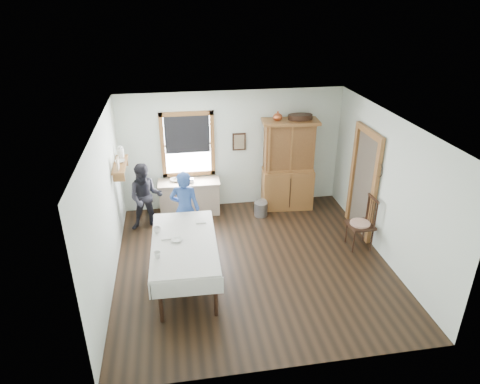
% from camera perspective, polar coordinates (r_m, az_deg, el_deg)
% --- Properties ---
extents(room, '(5.01, 5.01, 2.70)m').
position_cam_1_polar(room, '(7.46, 1.79, -0.86)').
color(room, black).
rests_on(room, ground).
extents(window, '(1.18, 0.07, 1.48)m').
position_cam_1_polar(window, '(9.52, -7.01, 6.71)').
color(window, white).
rests_on(window, room).
extents(doorway, '(0.09, 1.14, 2.22)m').
position_cam_1_polar(doorway, '(9.02, 16.22, 1.61)').
color(doorway, '#4D4437').
rests_on(doorway, room).
extents(wall_shelf, '(0.24, 1.00, 0.44)m').
position_cam_1_polar(wall_shelf, '(8.73, -15.70, 3.80)').
color(wall_shelf, brown).
rests_on(wall_shelf, room).
extents(framed_picture, '(0.30, 0.04, 0.40)m').
position_cam_1_polar(framed_picture, '(9.65, -0.11, 6.70)').
color(framed_picture, black).
rests_on(framed_picture, room).
extents(rug_beater, '(0.01, 0.27, 0.27)m').
position_cam_1_polar(rug_beater, '(8.36, 18.18, 3.58)').
color(rug_beater, black).
rests_on(rug_beater, room).
extents(work_counter, '(1.38, 0.56, 0.78)m').
position_cam_1_polar(work_counter, '(9.74, -6.73, -0.69)').
color(work_counter, tan).
rests_on(work_counter, room).
extents(china_hutch, '(1.27, 0.68, 2.09)m').
position_cam_1_polar(china_hutch, '(9.74, 6.46, 3.57)').
color(china_hutch, brown).
rests_on(china_hutch, room).
extents(dining_table, '(1.16, 2.13, 0.84)m').
position_cam_1_polar(dining_table, '(7.49, -7.31, -9.24)').
color(dining_table, silver).
rests_on(dining_table, room).
extents(spindle_chair, '(0.53, 0.53, 1.08)m').
position_cam_1_polar(spindle_chair, '(8.66, 15.80, -3.96)').
color(spindle_chair, black).
rests_on(spindle_chair, room).
extents(pail, '(0.38, 0.38, 0.32)m').
position_cam_1_polar(pail, '(9.67, 2.80, -2.27)').
color(pail, '#929599').
rests_on(pail, room).
extents(wicker_basket, '(0.40, 0.35, 0.20)m').
position_cam_1_polar(wicker_basket, '(10.04, 5.19, -1.63)').
color(wicker_basket, '#A3754A').
rests_on(wicker_basket, room).
extents(woman_blue, '(0.61, 0.47, 1.48)m').
position_cam_1_polar(woman_blue, '(8.37, -7.31, -2.67)').
color(woman_blue, navy).
rests_on(woman_blue, room).
extents(figure_dark, '(0.66, 0.52, 1.36)m').
position_cam_1_polar(figure_dark, '(9.13, -12.43, -1.00)').
color(figure_dark, black).
rests_on(figure_dark, room).
extents(table_cup_a, '(0.15, 0.15, 0.10)m').
position_cam_1_polar(table_cup_a, '(7.55, -11.01, -4.95)').
color(table_cup_a, silver).
rests_on(table_cup_a, dining_table).
extents(table_cup_b, '(0.14, 0.14, 0.10)m').
position_cam_1_polar(table_cup_b, '(6.89, -10.97, -8.21)').
color(table_cup_b, silver).
rests_on(table_cup_b, dining_table).
extents(table_bowl, '(0.23, 0.23, 0.05)m').
position_cam_1_polar(table_bowl, '(7.26, -8.44, -6.33)').
color(table_bowl, silver).
rests_on(table_bowl, dining_table).
extents(counter_book, '(0.24, 0.27, 0.02)m').
position_cam_1_polar(counter_book, '(9.57, -8.54, 1.38)').
color(counter_book, '#7F6E55').
rests_on(counter_book, work_counter).
extents(counter_bowl, '(0.24, 0.24, 0.06)m').
position_cam_1_polar(counter_bowl, '(9.61, -8.71, 1.61)').
color(counter_bowl, silver).
rests_on(counter_bowl, work_counter).
extents(shelf_bowl, '(0.22, 0.22, 0.05)m').
position_cam_1_polar(shelf_bowl, '(8.73, -15.71, 3.97)').
color(shelf_bowl, silver).
rests_on(shelf_bowl, wall_shelf).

